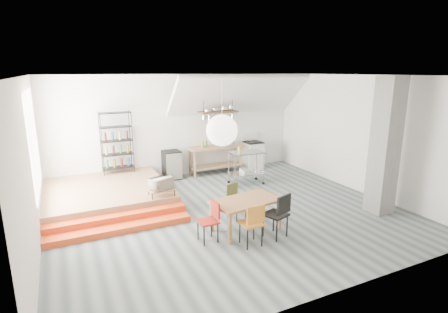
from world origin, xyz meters
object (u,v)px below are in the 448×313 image
dining_table (246,203)px  mini_fridge (172,165)px  stove (253,155)px  rolling_cart (246,163)px

dining_table → mini_fridge: mini_fridge is taller
stove → rolling_cart: bearing=-126.4°
rolling_cart → mini_fridge: 2.36m
dining_table → mini_fridge: bearing=86.5°
rolling_cart → dining_table: bearing=-114.3°
rolling_cart → mini_fridge: bearing=145.7°
rolling_cart → mini_fridge: (-1.82, 1.49, -0.20)m
dining_table → rolling_cart: (1.51, 2.72, 0.04)m
stove → dining_table: bearing=-121.8°
rolling_cart → mini_fridge: size_ratio=1.18×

